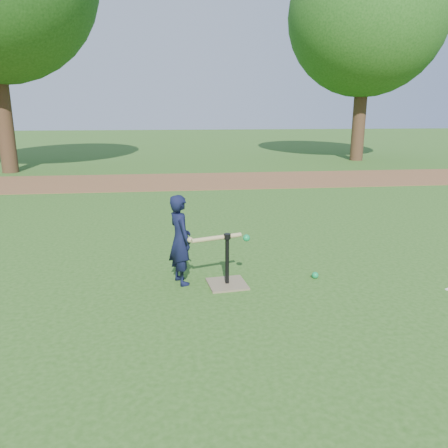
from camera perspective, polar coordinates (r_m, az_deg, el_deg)
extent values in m
plane|color=#285116|center=(5.22, 3.04, -7.39)|extent=(80.00, 80.00, 0.00)
cube|color=brown|center=(12.45, -2.91, 5.66)|extent=(24.00, 3.00, 0.01)
imported|color=black|center=(5.01, -5.75, -2.06)|extent=(0.37, 0.45, 1.05)
sphere|color=#0D9048|center=(5.38, 11.82, -6.56)|extent=(0.08, 0.08, 0.08)
cube|color=#78694C|center=(5.10, 0.41, -7.82)|extent=(0.48, 0.48, 0.02)
cylinder|color=black|center=(4.99, 0.42, -4.76)|extent=(0.05, 0.05, 0.55)
cylinder|color=black|center=(4.90, 0.42, -1.62)|extent=(0.08, 0.08, 0.06)
cylinder|color=tan|center=(4.87, -0.95, -1.82)|extent=(0.59, 0.24, 0.05)
sphere|color=tan|center=(4.82, -4.45, -2.07)|extent=(0.06, 0.06, 0.06)
sphere|color=#0D9048|center=(4.92, 2.95, -1.83)|extent=(0.08, 0.08, 0.08)
cylinder|color=#382316|center=(15.63, -26.87, 12.96)|extent=(0.50, 0.50, 3.80)
cylinder|color=#382316|center=(18.31, 17.25, 13.30)|extent=(0.50, 0.50, 3.42)
sphere|color=#285B19|center=(18.61, 18.17, 24.41)|extent=(5.80, 5.80, 5.80)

